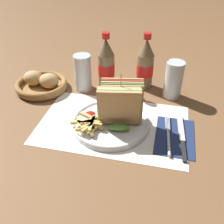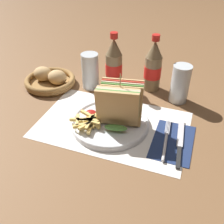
# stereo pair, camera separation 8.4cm
# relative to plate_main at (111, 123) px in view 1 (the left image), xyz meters

# --- Properties ---
(ground_plane) EXTENTS (4.00, 4.00, 0.00)m
(ground_plane) POSITION_rel_plate_main_xyz_m (0.02, 0.00, -0.01)
(ground_plane) COLOR brown
(placemat) EXTENTS (0.48, 0.31, 0.00)m
(placemat) POSITION_rel_plate_main_xyz_m (0.01, 0.01, -0.01)
(placemat) COLOR silver
(placemat) RESTS_ON ground_plane
(plate_main) EXTENTS (0.25, 0.25, 0.02)m
(plate_main) POSITION_rel_plate_main_xyz_m (0.00, 0.00, 0.00)
(plate_main) COLOR white
(plate_main) RESTS_ON ground_plane
(club_sandwich) EXTENTS (0.14, 0.12, 0.17)m
(club_sandwich) POSITION_rel_plate_main_xyz_m (0.03, 0.01, 0.07)
(club_sandwich) COLOR tan
(club_sandwich) RESTS_ON plate_main
(fries_pile) EXTENTS (0.10, 0.11, 0.02)m
(fries_pile) POSITION_rel_plate_main_xyz_m (-0.06, -0.04, 0.02)
(fries_pile) COLOR #E5C166
(fries_pile) RESTS_ON plate_main
(ketchup_blob) EXTENTS (0.04, 0.03, 0.01)m
(ketchup_blob) POSITION_rel_plate_main_xyz_m (-0.07, 0.01, 0.02)
(ketchup_blob) COLOR maroon
(ketchup_blob) RESTS_ON plate_main
(napkin) EXTENTS (0.12, 0.19, 0.00)m
(napkin) POSITION_rel_plate_main_xyz_m (0.20, -0.01, -0.01)
(napkin) COLOR navy
(napkin) RESTS_ON ground_plane
(fork) EXTENTS (0.03, 0.19, 0.01)m
(fork) POSITION_rel_plate_main_xyz_m (0.19, -0.03, -0.00)
(fork) COLOR silver
(fork) RESTS_ON napkin
(knife) EXTENTS (0.03, 0.21, 0.00)m
(knife) POSITION_rel_plate_main_xyz_m (0.23, -0.01, -0.00)
(knife) COLOR black
(knife) RESTS_ON napkin
(coke_bottle_near) EXTENTS (0.06, 0.06, 0.22)m
(coke_bottle_near) POSITION_rel_plate_main_xyz_m (-0.07, 0.25, 0.08)
(coke_bottle_near) COLOR #7A6647
(coke_bottle_near) RESTS_ON ground_plane
(coke_bottle_far) EXTENTS (0.06, 0.06, 0.22)m
(coke_bottle_far) POSITION_rel_plate_main_xyz_m (0.07, 0.27, 0.08)
(coke_bottle_far) COLOR #7A6647
(coke_bottle_far) RESTS_ON ground_plane
(glass_near) EXTENTS (0.07, 0.07, 0.14)m
(glass_near) POSITION_rel_plate_main_xyz_m (0.18, 0.22, 0.06)
(glass_near) COLOR silver
(glass_near) RESTS_ON ground_plane
(glass_far) EXTENTS (0.07, 0.07, 0.14)m
(glass_far) POSITION_rel_plate_main_xyz_m (-0.16, 0.21, 0.06)
(glass_far) COLOR silver
(glass_far) RESTS_ON ground_plane
(bread_basket) EXTENTS (0.20, 0.20, 0.07)m
(bread_basket) POSITION_rel_plate_main_xyz_m (-0.32, 0.17, 0.01)
(bread_basket) COLOR olive
(bread_basket) RESTS_ON ground_plane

